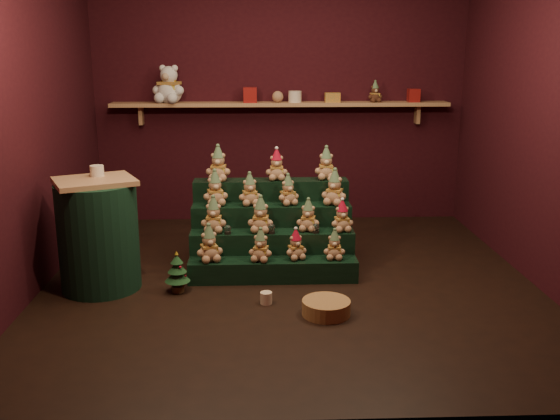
{
  "coord_description": "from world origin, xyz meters",
  "views": [
    {
      "loc": [
        -0.27,
        -4.85,
        1.87
      ],
      "look_at": [
        -0.07,
        0.25,
        0.55
      ],
      "focal_mm": 40.0,
      "sensor_mm": 36.0,
      "label": 1
    }
  ],
  "objects_px": {
    "snow_globe_a": "(228,229)",
    "snow_globe_c": "(316,228)",
    "riser_tier_front": "(273,270)",
    "mug_left": "(266,298)",
    "white_bear": "(169,79)",
    "wicker_basket": "(326,308)",
    "brown_bear": "(375,92)",
    "snow_globe_b": "(271,228)",
    "mug_right": "(333,305)",
    "mini_christmas_tree": "(177,272)",
    "side_table": "(98,235)"
  },
  "relations": [
    {
      "from": "snow_globe_c",
      "to": "mini_christmas_tree",
      "type": "xyz_separation_m",
      "value": [
        -1.13,
        -0.38,
        -0.24
      ]
    },
    {
      "from": "mug_left",
      "to": "white_bear",
      "type": "bearing_deg",
      "value": 112.87
    },
    {
      "from": "snow_globe_b",
      "to": "wicker_basket",
      "type": "distance_m",
      "value": 1.01
    },
    {
      "from": "snow_globe_c",
      "to": "white_bear",
      "type": "bearing_deg",
      "value": 130.36
    },
    {
      "from": "brown_bear",
      "to": "wicker_basket",
      "type": "bearing_deg",
      "value": -117.55
    },
    {
      "from": "side_table",
      "to": "mug_right",
      "type": "xyz_separation_m",
      "value": [
        1.81,
        -0.53,
        -0.4
      ]
    },
    {
      "from": "snow_globe_b",
      "to": "mug_left",
      "type": "height_order",
      "value": "snow_globe_b"
    },
    {
      "from": "mug_right",
      "to": "brown_bear",
      "type": "bearing_deg",
      "value": 73.69
    },
    {
      "from": "side_table",
      "to": "brown_bear",
      "type": "distance_m",
      "value": 3.32
    },
    {
      "from": "mini_christmas_tree",
      "to": "brown_bear",
      "type": "bearing_deg",
      "value": 46.82
    },
    {
      "from": "riser_tier_front",
      "to": "mug_right",
      "type": "distance_m",
      "value": 0.77
    },
    {
      "from": "snow_globe_a",
      "to": "snow_globe_c",
      "type": "relative_size",
      "value": 0.96
    },
    {
      "from": "white_bear",
      "to": "brown_bear",
      "type": "xyz_separation_m",
      "value": [
        2.18,
        0.0,
        -0.14
      ]
    },
    {
      "from": "mug_right",
      "to": "brown_bear",
      "type": "height_order",
      "value": "brown_bear"
    },
    {
      "from": "brown_bear",
      "to": "snow_globe_a",
      "type": "bearing_deg",
      "value": -143.03
    },
    {
      "from": "riser_tier_front",
      "to": "snow_globe_a",
      "type": "distance_m",
      "value": 0.51
    },
    {
      "from": "riser_tier_front",
      "to": "snow_globe_a",
      "type": "xyz_separation_m",
      "value": [
        -0.38,
        0.16,
        0.31
      ]
    },
    {
      "from": "mug_right",
      "to": "white_bear",
      "type": "bearing_deg",
      "value": 120.77
    },
    {
      "from": "riser_tier_front",
      "to": "white_bear",
      "type": "relative_size",
      "value": 2.84
    },
    {
      "from": "mini_christmas_tree",
      "to": "mug_left",
      "type": "distance_m",
      "value": 0.76
    },
    {
      "from": "snow_globe_b",
      "to": "snow_globe_c",
      "type": "distance_m",
      "value": 0.38
    },
    {
      "from": "snow_globe_b",
      "to": "mini_christmas_tree",
      "type": "relative_size",
      "value": 0.27
    },
    {
      "from": "wicker_basket",
      "to": "mug_right",
      "type": "bearing_deg",
      "value": 48.44
    },
    {
      "from": "snow_globe_c",
      "to": "side_table",
      "type": "xyz_separation_m",
      "value": [
        -1.75,
        -0.27,
        0.04
      ]
    },
    {
      "from": "snow_globe_a",
      "to": "snow_globe_b",
      "type": "relative_size",
      "value": 0.88
    },
    {
      "from": "riser_tier_front",
      "to": "snow_globe_a",
      "type": "height_order",
      "value": "snow_globe_a"
    },
    {
      "from": "wicker_basket",
      "to": "white_bear",
      "type": "xyz_separation_m",
      "value": [
        -1.4,
        2.52,
        1.51
      ]
    },
    {
      "from": "mini_christmas_tree",
      "to": "mug_left",
      "type": "xyz_separation_m",
      "value": [
        0.7,
        -0.27,
        -0.12
      ]
    },
    {
      "from": "snow_globe_b",
      "to": "brown_bear",
      "type": "distance_m",
      "value": 2.26
    },
    {
      "from": "wicker_basket",
      "to": "brown_bear",
      "type": "bearing_deg",
      "value": 72.86
    },
    {
      "from": "mini_christmas_tree",
      "to": "white_bear",
      "type": "height_order",
      "value": "white_bear"
    },
    {
      "from": "snow_globe_a",
      "to": "wicker_basket",
      "type": "distance_m",
      "value": 1.19
    },
    {
      "from": "snow_globe_b",
      "to": "riser_tier_front",
      "type": "bearing_deg",
      "value": -86.53
    },
    {
      "from": "snow_globe_a",
      "to": "snow_globe_c",
      "type": "xyz_separation_m",
      "value": [
        0.74,
        0.0,
        0.0
      ]
    },
    {
      "from": "riser_tier_front",
      "to": "snow_globe_b",
      "type": "xyz_separation_m",
      "value": [
        -0.01,
        0.16,
        0.32
      ]
    },
    {
      "from": "side_table",
      "to": "mug_right",
      "type": "distance_m",
      "value": 1.93
    },
    {
      "from": "side_table",
      "to": "mini_christmas_tree",
      "type": "height_order",
      "value": "side_table"
    },
    {
      "from": "white_bear",
      "to": "side_table",
      "type": "bearing_deg",
      "value": -82.68
    },
    {
      "from": "mug_left",
      "to": "snow_globe_b",
      "type": "bearing_deg",
      "value": 85.06
    },
    {
      "from": "mug_left",
      "to": "brown_bear",
      "type": "xyz_separation_m",
      "value": [
        1.21,
        2.3,
        1.38
      ]
    },
    {
      "from": "snow_globe_b",
      "to": "white_bear",
      "type": "height_order",
      "value": "white_bear"
    },
    {
      "from": "mini_christmas_tree",
      "to": "white_bear",
      "type": "bearing_deg",
      "value": 97.64
    },
    {
      "from": "riser_tier_front",
      "to": "side_table",
      "type": "bearing_deg",
      "value": -175.43
    },
    {
      "from": "snow_globe_a",
      "to": "mug_right",
      "type": "bearing_deg",
      "value": -45.02
    },
    {
      "from": "riser_tier_front",
      "to": "mug_left",
      "type": "xyz_separation_m",
      "value": [
        -0.07,
        -0.49,
        -0.04
      ]
    },
    {
      "from": "side_table",
      "to": "wicker_basket",
      "type": "bearing_deg",
      "value": -43.77
    },
    {
      "from": "riser_tier_front",
      "to": "snow_globe_c",
      "type": "relative_size",
      "value": 16.92
    },
    {
      "from": "snow_globe_c",
      "to": "mug_right",
      "type": "bearing_deg",
      "value": -85.92
    },
    {
      "from": "snow_globe_c",
      "to": "white_bear",
      "type": "xyz_separation_m",
      "value": [
        -1.4,
        1.65,
        1.16
      ]
    },
    {
      "from": "riser_tier_front",
      "to": "white_bear",
      "type": "bearing_deg",
      "value": 119.76
    }
  ]
}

